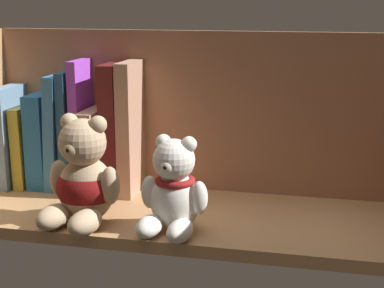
{
  "coord_description": "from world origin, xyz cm",
  "views": [
    {
      "loc": [
        23.81,
        -92.04,
        37.1
      ],
      "look_at": [
        2.86,
        0.0,
        13.84
      ],
      "focal_mm": 56.53,
      "sensor_mm": 36.0,
      "label": 1
    }
  ],
  "objects_px": {
    "book_1": "(30,144)",
    "book_2": "(45,139)",
    "book_4": "(73,129)",
    "teddy_bear_larger": "(84,181)",
    "book_3": "(61,131)",
    "book_5": "(83,124)",
    "book_8": "(133,127)",
    "book_0": "(15,134)",
    "book_7": "(116,128)",
    "teddy_bear_smaller": "(173,191)",
    "book_6": "(99,148)"
  },
  "relations": [
    {
      "from": "book_3",
      "to": "book_7",
      "type": "relative_size",
      "value": 0.9
    },
    {
      "from": "book_4",
      "to": "book_5",
      "type": "relative_size",
      "value": 0.91
    },
    {
      "from": "book_0",
      "to": "teddy_bear_larger",
      "type": "bearing_deg",
      "value": -39.28
    },
    {
      "from": "book_3",
      "to": "teddy_bear_smaller",
      "type": "height_order",
      "value": "book_3"
    },
    {
      "from": "book_5",
      "to": "teddy_bear_smaller",
      "type": "relative_size",
      "value": 1.61
    },
    {
      "from": "book_3",
      "to": "book_4",
      "type": "xyz_separation_m",
      "value": [
        0.02,
        -0.0,
        0.0
      ]
    },
    {
      "from": "book_7",
      "to": "book_8",
      "type": "relative_size",
      "value": 0.98
    },
    {
      "from": "teddy_bear_larger",
      "to": "book_4",
      "type": "bearing_deg",
      "value": 118.19
    },
    {
      "from": "book_3",
      "to": "book_4",
      "type": "relative_size",
      "value": 0.97
    },
    {
      "from": "book_0",
      "to": "book_7",
      "type": "relative_size",
      "value": 0.8
    },
    {
      "from": "book_0",
      "to": "teddy_bear_smaller",
      "type": "relative_size",
      "value": 1.26
    },
    {
      "from": "book_1",
      "to": "book_5",
      "type": "relative_size",
      "value": 0.63
    },
    {
      "from": "book_2",
      "to": "teddy_bear_smaller",
      "type": "distance_m",
      "value": 0.35
    },
    {
      "from": "book_2",
      "to": "book_5",
      "type": "height_order",
      "value": "book_5"
    },
    {
      "from": "book_0",
      "to": "book_5",
      "type": "relative_size",
      "value": 0.79
    },
    {
      "from": "book_3",
      "to": "book_7",
      "type": "bearing_deg",
      "value": 0.0
    },
    {
      "from": "book_7",
      "to": "teddy_bear_smaller",
      "type": "bearing_deg",
      "value": -49.08
    },
    {
      "from": "book_0",
      "to": "teddy_bear_smaller",
      "type": "height_order",
      "value": "book_0"
    },
    {
      "from": "book_2",
      "to": "book_8",
      "type": "bearing_deg",
      "value": 0.0
    },
    {
      "from": "book_3",
      "to": "book_4",
      "type": "bearing_deg",
      "value": -0.0
    },
    {
      "from": "book_2",
      "to": "teddy_bear_larger",
      "type": "relative_size",
      "value": 1.01
    },
    {
      "from": "book_5",
      "to": "book_1",
      "type": "bearing_deg",
      "value": 180.0
    },
    {
      "from": "book_5",
      "to": "book_7",
      "type": "bearing_deg",
      "value": 0.0
    },
    {
      "from": "teddy_bear_larger",
      "to": "book_5",
      "type": "bearing_deg",
      "value": 112.24
    },
    {
      "from": "teddy_bear_larger",
      "to": "book_8",
      "type": "bearing_deg",
      "value": 81.46
    },
    {
      "from": "book_1",
      "to": "book_2",
      "type": "distance_m",
      "value": 0.03
    },
    {
      "from": "book_2",
      "to": "book_3",
      "type": "distance_m",
      "value": 0.04
    },
    {
      "from": "book_1",
      "to": "teddy_bear_larger",
      "type": "height_order",
      "value": "teddy_bear_larger"
    },
    {
      "from": "teddy_bear_larger",
      "to": "book_7",
      "type": "bearing_deg",
      "value": 92.32
    },
    {
      "from": "book_0",
      "to": "book_8",
      "type": "relative_size",
      "value": 0.79
    },
    {
      "from": "book_0",
      "to": "book_6",
      "type": "height_order",
      "value": "book_0"
    },
    {
      "from": "book_7",
      "to": "teddy_bear_smaller",
      "type": "xyz_separation_m",
      "value": [
        0.15,
        -0.18,
        -0.05
      ]
    },
    {
      "from": "book_2",
      "to": "book_8",
      "type": "relative_size",
      "value": 0.73
    },
    {
      "from": "book_0",
      "to": "teddy_bear_larger",
      "type": "height_order",
      "value": "book_0"
    },
    {
      "from": "book_6",
      "to": "book_8",
      "type": "distance_m",
      "value": 0.08
    },
    {
      "from": "book_1",
      "to": "book_3",
      "type": "bearing_deg",
      "value": 0.0
    },
    {
      "from": "book_3",
      "to": "teddy_bear_larger",
      "type": "height_order",
      "value": "book_3"
    },
    {
      "from": "book_4",
      "to": "teddy_bear_larger",
      "type": "xyz_separation_m",
      "value": [
        0.09,
        -0.17,
        -0.04
      ]
    },
    {
      "from": "book_2",
      "to": "teddy_bear_smaller",
      "type": "height_order",
      "value": "book_2"
    },
    {
      "from": "book_4",
      "to": "teddy_bear_larger",
      "type": "relative_size",
      "value": 1.26
    },
    {
      "from": "book_5",
      "to": "teddy_bear_larger",
      "type": "relative_size",
      "value": 1.38
    },
    {
      "from": "book_4",
      "to": "book_5",
      "type": "xyz_separation_m",
      "value": [
        0.02,
        0.0,
        0.01
      ]
    },
    {
      "from": "book_1",
      "to": "book_4",
      "type": "distance_m",
      "value": 0.1
    },
    {
      "from": "book_4",
      "to": "teddy_bear_larger",
      "type": "height_order",
      "value": "book_4"
    },
    {
      "from": "book_5",
      "to": "book_6",
      "type": "relative_size",
      "value": 1.57
    },
    {
      "from": "book_6",
      "to": "book_7",
      "type": "xyz_separation_m",
      "value": [
        0.04,
        0.0,
        0.04
      ]
    },
    {
      "from": "book_7",
      "to": "teddy_bear_larger",
      "type": "relative_size",
      "value": 1.35
    },
    {
      "from": "teddy_bear_smaller",
      "to": "book_1",
      "type": "bearing_deg",
      "value": 151.64
    },
    {
      "from": "book_1",
      "to": "book_7",
      "type": "height_order",
      "value": "book_7"
    },
    {
      "from": "book_0",
      "to": "book_4",
      "type": "xyz_separation_m",
      "value": [
        0.12,
        0.0,
        0.02
      ]
    }
  ]
}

